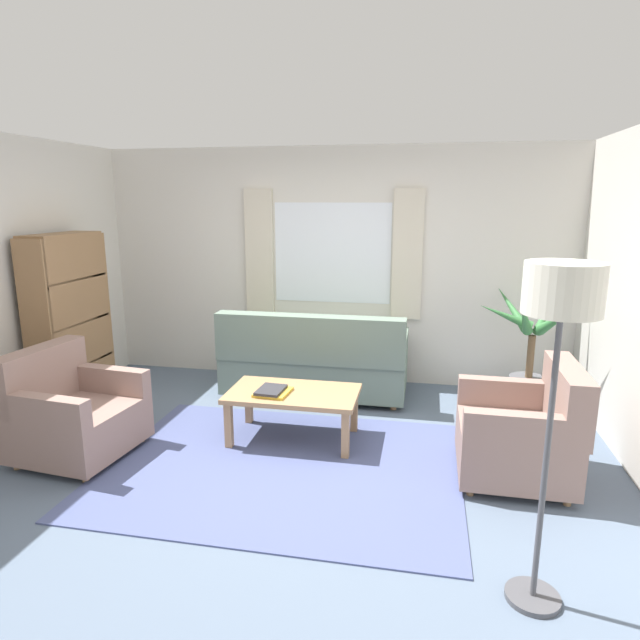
% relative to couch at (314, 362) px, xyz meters
% --- Properties ---
extents(ground_plane, '(6.24, 6.24, 0.00)m').
position_rel_couch_xyz_m(ground_plane, '(0.08, -1.59, -0.37)').
color(ground_plane, slate).
extents(wall_back, '(5.32, 0.12, 2.60)m').
position_rel_couch_xyz_m(wall_back, '(0.08, 0.67, 0.93)').
color(wall_back, silver).
rests_on(wall_back, ground_plane).
extents(window_with_curtains, '(1.98, 0.07, 1.40)m').
position_rel_couch_xyz_m(window_with_curtains, '(0.08, 0.59, 1.08)').
color(window_with_curtains, white).
extents(area_rug, '(2.71, 2.08, 0.01)m').
position_rel_couch_xyz_m(area_rug, '(0.08, -1.59, -0.36)').
color(area_rug, '#4C5684').
rests_on(area_rug, ground_plane).
extents(couch, '(1.90, 0.82, 0.92)m').
position_rel_couch_xyz_m(couch, '(0.00, 0.00, 0.00)').
color(couch, slate).
rests_on(couch, ground_plane).
extents(armchair_left, '(0.90, 0.92, 0.88)m').
position_rel_couch_xyz_m(armchair_left, '(-1.64, -1.70, -0.01)').
color(armchair_left, gray).
rests_on(armchair_left, ground_plane).
extents(armchair_right, '(0.83, 0.85, 0.88)m').
position_rel_couch_xyz_m(armchair_right, '(1.87, -1.38, -0.01)').
color(armchair_right, gray).
rests_on(armchair_right, ground_plane).
extents(coffee_table, '(1.10, 0.64, 0.44)m').
position_rel_couch_xyz_m(coffee_table, '(0.05, -1.09, 0.01)').
color(coffee_table, '#A87F56').
rests_on(coffee_table, ground_plane).
extents(book_stack_on_table, '(0.29, 0.32, 0.05)m').
position_rel_couch_xyz_m(book_stack_on_table, '(-0.12, -1.17, 0.09)').
color(book_stack_on_table, gold).
rests_on(book_stack_on_table, coffee_table).
extents(potted_plant, '(1.07, 1.17, 1.22)m').
position_rel_couch_xyz_m(potted_plant, '(2.15, 0.09, 0.15)').
color(potted_plant, '#56565B').
rests_on(potted_plant, ground_plane).
extents(bookshelf, '(0.30, 0.94, 1.72)m').
position_rel_couch_xyz_m(bookshelf, '(-2.27, -0.69, 0.42)').
color(bookshelf, olive).
rests_on(bookshelf, ground_plane).
extents(standing_lamp, '(0.36, 0.36, 1.76)m').
position_rel_couch_xyz_m(standing_lamp, '(1.73, -2.70, 1.12)').
color(standing_lamp, '#4C4C51').
rests_on(standing_lamp, ground_plane).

